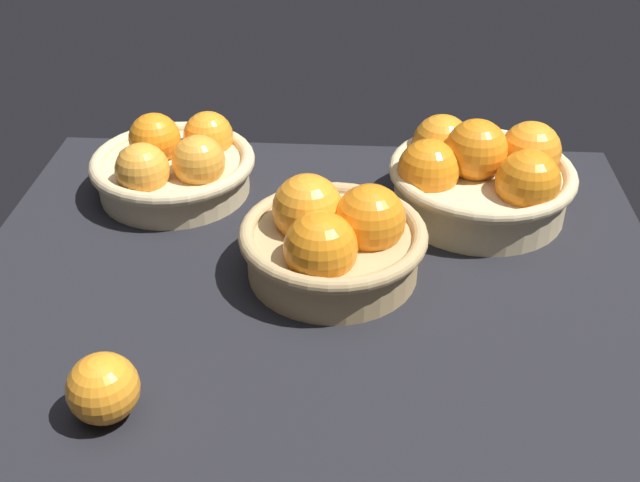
% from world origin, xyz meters
% --- Properties ---
extents(market_tray, '(0.84, 0.72, 0.03)m').
position_xyz_m(market_tray, '(0.00, 0.00, 0.01)').
color(market_tray, black).
rests_on(market_tray, ground).
extents(basket_center, '(0.22, 0.22, 0.12)m').
position_xyz_m(basket_center, '(0.02, 0.02, 0.08)').
color(basket_center, tan).
rests_on(basket_center, market_tray).
extents(basket_far_right, '(0.25, 0.25, 0.13)m').
position_xyz_m(basket_far_right, '(0.21, 0.18, 0.08)').
color(basket_far_right, '#D3BC8C').
rests_on(basket_far_right, market_tray).
extents(basket_far_left, '(0.23, 0.23, 0.11)m').
position_xyz_m(basket_far_left, '(-0.21, 0.20, 0.07)').
color(basket_far_left, '#D3BC8C').
rests_on(basket_far_left, market_tray).
extents(loose_orange_front_gap, '(0.07, 0.07, 0.07)m').
position_xyz_m(loose_orange_front_gap, '(-0.18, -0.22, 0.06)').
color(loose_orange_front_gap, orange).
rests_on(loose_orange_front_gap, market_tray).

